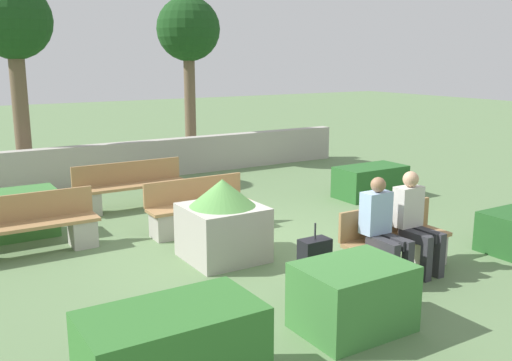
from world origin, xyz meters
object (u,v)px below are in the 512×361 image
bench_left_side (132,190)px  tree_leftmost (14,28)px  bench_back (200,212)px  person_seated_man (415,217)px  planter_corner_left (223,221)px  person_seated_woman (383,225)px  bench_right_side (27,231)px  tree_center_left (188,33)px  suitcase (314,266)px  bench_front (395,247)px

bench_left_side → tree_leftmost: 4.54m
bench_back → person_seated_man: (1.63, -3.09, 0.41)m
planter_corner_left → tree_leftmost: tree_leftmost is taller
planter_corner_left → person_seated_woman: bearing=-52.4°
bench_right_side → tree_center_left: bearing=45.9°
person_seated_man → suitcase: bearing=175.6°
planter_corner_left → person_seated_man: bearing=-42.2°
person_seated_woman → planter_corner_left: person_seated_woman is taller
bench_front → planter_corner_left: bearing=137.2°
person_seated_woman → bench_front: bearing=19.5°
bench_front → person_seated_woman: person_seated_woman is taller
tree_leftmost → suitcase: bearing=-77.0°
planter_corner_left → suitcase: size_ratio=1.32×
bench_left_side → bench_right_side: (-2.18, -1.71, -0.00)m
person_seated_man → suitcase: size_ratio=1.53×
bench_right_side → bench_back: size_ratio=1.15×
bench_right_side → planter_corner_left: (2.32, -1.65, 0.21)m
bench_front → tree_center_left: (1.04, 8.54, 3.08)m
bench_back → person_seated_woman: 3.29m
bench_front → suitcase: size_ratio=1.84×
person_seated_man → planter_corner_left: bearing=137.8°
bench_back → tree_center_left: 6.85m
bench_left_side → person_seated_woman: size_ratio=1.60×
bench_right_side → tree_center_left: size_ratio=0.46×
bench_left_side → bench_right_side: bearing=-136.0°
bench_front → suitcase: bearing=-179.3°
bench_left_side → planter_corner_left: bearing=-81.8°
person_seated_woman → tree_center_left: (1.43, 8.68, 2.67)m
bench_back → tree_center_left: tree_center_left is taller
tree_center_left → bench_back: bearing=-114.0°
bench_left_side → suitcase: size_ratio=2.42×
planter_corner_left → tree_leftmost: (-1.49, 6.43, 2.86)m
bench_left_side → tree_leftmost: size_ratio=0.48×
bench_back → tree_leftmost: bearing=102.3°
suitcase → tree_center_left: (2.41, 8.56, 3.07)m
suitcase → bench_left_side: bearing=95.9°
person_seated_woman → suitcase: size_ratio=1.52×
bench_right_side → tree_center_left: 7.95m
suitcase → tree_leftmost: (-1.86, 8.06, 3.07)m
bench_back → suitcase: 2.97m
bench_right_side → person_seated_man: 5.45m
bench_front → tree_leftmost: size_ratio=0.37×
bench_left_side → bench_front: bearing=-63.4°
bench_front → bench_back: same height
bench_right_side → person_seated_man: bearing=-38.8°
bench_front → planter_corner_left: 2.39m
tree_center_left → person_seated_man: bearing=-95.6°
bench_back → tree_center_left: bearing=59.0°
bench_back → bench_right_side: bearing=166.3°
bench_front → person_seated_man: bearing=-36.7°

